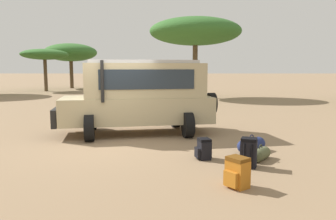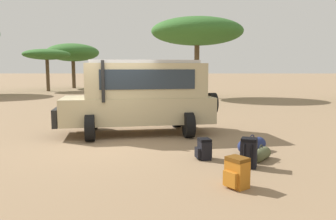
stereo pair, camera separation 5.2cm
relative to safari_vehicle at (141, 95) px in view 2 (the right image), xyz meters
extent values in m
plane|color=#8C7051|center=(-0.72, -1.57, -1.29)|extent=(320.00, 320.00, 0.00)
cube|color=tan|center=(-0.11, -0.02, -0.47)|extent=(5.16, 2.74, 0.84)
cube|color=tan|center=(0.14, 0.03, 0.50)|extent=(4.08, 2.44, 1.10)
cube|color=#232D38|center=(-1.36, -0.24, 0.45)|extent=(0.34, 1.54, 0.77)
cube|color=#232D38|center=(0.30, -0.86, 0.55)|extent=(2.90, 0.56, 0.60)
cube|color=#232D38|center=(-0.02, 0.91, 0.55)|extent=(2.90, 0.56, 0.60)
cube|color=#B7B7B7|center=(0.09, 0.02, 1.10)|extent=(3.68, 2.29, 0.10)
cube|color=black|center=(-2.64, -0.47, -0.64)|extent=(0.44, 1.62, 0.56)
cylinder|color=black|center=(-1.02, -1.17, 0.50)|extent=(0.10, 0.10, 1.25)
cylinder|color=black|center=(-1.43, -1.24, -0.89)|extent=(0.42, 0.84, 0.80)
cylinder|color=black|center=(-1.77, 0.67, -0.89)|extent=(0.42, 0.84, 0.80)
cylinder|color=black|center=(1.56, -0.70, -0.89)|extent=(0.42, 0.84, 0.80)
cylinder|color=black|center=(1.22, 1.20, -0.89)|extent=(0.42, 0.84, 0.80)
cylinder|color=black|center=(2.44, 0.44, -0.32)|extent=(0.35, 0.76, 0.74)
cube|color=black|center=(2.71, -3.86, -1.00)|extent=(0.42, 0.39, 0.59)
cube|color=black|center=(2.77, -3.69, -1.07)|extent=(0.27, 0.16, 0.32)
cube|color=black|center=(2.71, -3.86, -0.67)|extent=(0.41, 0.40, 0.07)
cylinder|color=black|center=(2.58, -3.99, -1.00)|extent=(0.04, 0.04, 0.50)
cylinder|color=black|center=(2.72, -4.04, -1.00)|extent=(0.04, 0.04, 0.50)
cube|color=#B26619|center=(2.20, -5.10, -1.04)|extent=(0.45, 0.48, 0.50)
cube|color=#B26619|center=(2.06, -5.21, -1.11)|extent=(0.24, 0.28, 0.28)
cube|color=#62380E|center=(2.20, -5.10, -0.76)|extent=(0.45, 0.47, 0.07)
cylinder|color=#62380E|center=(2.38, -5.08, -1.04)|extent=(0.04, 0.04, 0.43)
cylinder|color=#62380E|center=(2.27, -4.94, -1.04)|extent=(0.04, 0.04, 0.43)
cube|color=black|center=(1.80, -3.21, -1.07)|extent=(0.33, 0.39, 0.44)
cube|color=black|center=(1.64, -3.25, -1.13)|extent=(0.14, 0.27, 0.24)
cube|color=black|center=(1.80, -3.21, -0.82)|extent=(0.33, 0.38, 0.07)
cylinder|color=black|center=(1.96, -3.25, -1.07)|extent=(0.04, 0.04, 0.37)
cylinder|color=black|center=(1.92, -3.10, -1.07)|extent=(0.04, 0.04, 0.37)
cylinder|color=#4C5133|center=(3.13, -3.30, -1.15)|extent=(0.55, 0.59, 0.28)
sphere|color=#4C5133|center=(3.29, -3.10, -1.15)|extent=(0.28, 0.28, 0.28)
sphere|color=#4C5133|center=(2.97, -3.51, -1.15)|extent=(0.28, 0.28, 0.28)
torus|color=#2D301E|center=(3.13, -3.30, -0.99)|extent=(0.12, 0.14, 0.16)
cylinder|color=navy|center=(3.12, -2.49, -1.12)|extent=(0.69, 0.65, 0.36)
sphere|color=navy|center=(2.88, -2.67, -1.12)|extent=(0.35, 0.35, 0.35)
sphere|color=navy|center=(3.36, -2.31, -1.12)|extent=(0.35, 0.35, 0.35)
torus|color=#121834|center=(3.12, -2.49, -0.92)|extent=(0.14, 0.12, 0.16)
cylinder|color=brown|center=(-11.10, 21.38, 0.28)|extent=(0.33, 0.33, 3.15)
ellipsoid|color=#336628|center=(-11.10, 21.38, 2.30)|extent=(4.51, 4.67, 1.04)
cylinder|color=brown|center=(-10.09, 26.66, 0.30)|extent=(0.41, 0.41, 3.19)
ellipsoid|color=#336628|center=(-10.09, 26.66, 2.75)|extent=(5.83, 6.24, 2.00)
cylinder|color=brown|center=(2.97, 14.03, 0.75)|extent=(0.38, 0.38, 4.08)
ellipsoid|color=#336628|center=(2.97, 14.03, 3.66)|extent=(6.85, 5.86, 2.06)
camera|label=1|loc=(0.93, -10.89, 0.85)|focal=35.00mm
camera|label=2|loc=(0.98, -10.89, 0.85)|focal=35.00mm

